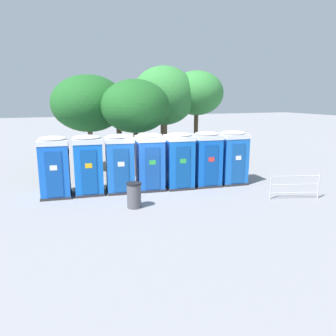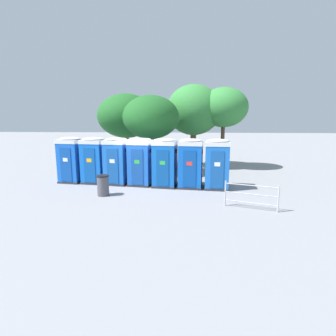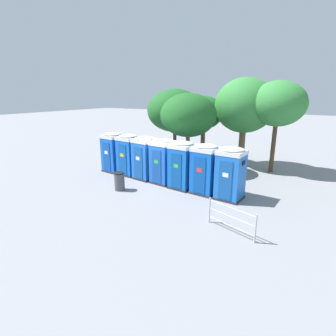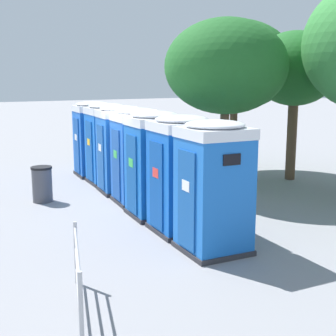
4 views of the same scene
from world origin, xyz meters
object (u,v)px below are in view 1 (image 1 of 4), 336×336
Objects in this scene: street_tree_3 at (197,93)px; street_tree_1 at (135,106)px; street_tree_2 at (164,96)px; street_tree_4 at (89,104)px; portapotty_6 at (232,157)px; trash_can at (134,195)px; portapotty_2 at (120,163)px; portapotty_0 at (55,167)px; portapotty_3 at (150,161)px; portapotty_5 at (206,159)px; event_barrier at (295,185)px; portapotty_4 at (179,160)px; portapotty_1 at (88,165)px; street_tree_0 at (118,106)px.

street_tree_1 is at bearing -151.29° from street_tree_3.
street_tree_4 is (-4.73, -0.97, -0.41)m from street_tree_2.
portapotty_6 is at bearing -79.70° from street_tree_2.
street_tree_1 is at bearing -132.37° from street_tree_2.
portapotty_6 is 6.91m from street_tree_2.
street_tree_1 reaches higher than trash_can.
street_tree_2 is (2.70, 2.96, 0.53)m from street_tree_1.
portapotty_2 is 0.48× the size of street_tree_4.
street_tree_1 reaches higher than portapotty_0.
portapotty_2 is 1.34m from portapotty_3.
portapotty_3 is 5.68m from street_tree_4.
portapotty_5 is (6.68, -0.72, -0.00)m from portapotty_0.
portapotty_5 is 7.24m from street_tree_4.
street_tree_2 is 3.05× the size of event_barrier.
portapotty_4 is at bearing -6.57° from portapotty_0.
event_barrier is (4.84, -6.33, -3.05)m from street_tree_1.
street_tree_1 reaches higher than portapotty_1.
street_tree_0 is at bearing 80.14° from trash_can.
street_tree_3 is (4.97, 5.41, 3.03)m from portapotty_3.
portapotty_5 reaches higher than event_barrier.
trash_can is at bearing -118.25° from street_tree_2.
street_tree_2 reaches higher than portapotty_1.
street_tree_3 reaches higher than street_tree_0.
street_tree_0 is at bearing 102.62° from portapotty_4.
portapotty_0 is at bearing 174.43° from portapotty_2.
portapotty_1 is 6.71m from portapotty_6.
portapotty_5 is 1.30× the size of event_barrier.
portapotty_1 and portapotty_5 have the same top height.
portapotty_4 is 1.30× the size of event_barrier.
portapotty_4 is 0.48× the size of street_tree_4.
portapotty_0 is 7.05m from street_tree_0.
portapotty_4 is (1.33, -0.22, -0.00)m from portapotty_3.
trash_can is (-0.04, -2.31, -0.80)m from portapotty_2.
street_tree_2 is at bearing 37.82° from portapotty_0.
portapotty_4 is 5.02m from event_barrier.
portapotty_0 is at bearing -126.95° from street_tree_0.
portapotty_1 is at bearing 173.22° from portapotty_5.
street_tree_2 reaches higher than portapotty_6.
trash_can is (-4.26, -7.92, -3.66)m from street_tree_2.
portapotty_0 reaches higher than trash_can.
event_barrier is (9.03, -3.94, -0.72)m from portapotty_0.
portapotty_2 is 1.00× the size of portapotty_6.
portapotty_1 is at bearing -139.05° from street_tree_1.
street_tree_1 is 0.94× the size of street_tree_4.
portapotty_5 is 0.53× the size of street_tree_0.
portapotty_4 is at bearing 175.12° from portapotty_6.
portapotty_2 is 2.69m from portapotty_4.
portapotty_5 is (5.33, -0.63, -0.00)m from portapotty_1.
portapotty_2 is 1.00× the size of portapotty_3.
street_tree_4 is (-3.18, 4.99, 2.46)m from portapotty_4.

